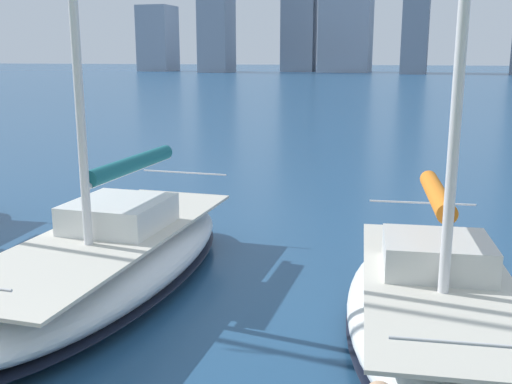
{
  "coord_description": "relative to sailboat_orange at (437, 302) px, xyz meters",
  "views": [
    {
      "loc": [
        -3.42,
        3.2,
        4.47
      ],
      "look_at": [
        -0.5,
        -6.3,
        2.2
      ],
      "focal_mm": 42.0,
      "sensor_mm": 36.0,
      "label": 1
    }
  ],
  "objects": [
    {
      "name": "sailboat_teal",
      "position": [
        6.12,
        -0.29,
        0.05
      ],
      "size": [
        3.09,
        8.6,
        12.05
      ],
      "color": "silver",
      "rests_on": "ground"
    },
    {
      "name": "sailboat_orange",
      "position": [
        0.0,
        0.0,
        0.0
      ],
      "size": [
        3.7,
        7.28,
        10.52
      ],
      "color": "white",
      "rests_on": "ground"
    }
  ]
}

